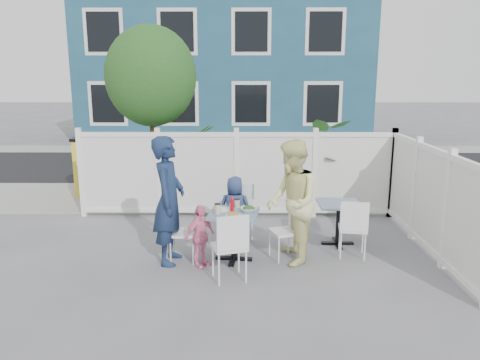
{
  "coord_description": "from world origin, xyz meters",
  "views": [
    {
      "loc": [
        0.23,
        -6.12,
        2.63
      ],
      "look_at": [
        0.18,
        0.66,
        1.1
      ],
      "focal_mm": 35.0,
      "sensor_mm": 36.0,
      "label": 1
    }
  ],
  "objects_px": {
    "chair_left": "(178,227)",
    "man": "(169,200)",
    "chair_back": "(240,209)",
    "woman": "(292,202)",
    "chair_near": "(231,242)",
    "spare_table": "(339,212)",
    "boy": "(235,209)",
    "toddler": "(200,236)",
    "main_table": "(234,223)",
    "chair_right": "(289,226)",
    "utility_cabinet": "(91,168)"
  },
  "relations": [
    {
      "from": "utility_cabinet",
      "to": "chair_back",
      "type": "relative_size",
      "value": 1.33
    },
    {
      "from": "chair_left",
      "to": "man",
      "type": "relative_size",
      "value": 0.48
    },
    {
      "from": "main_table",
      "to": "spare_table",
      "type": "distance_m",
      "value": 1.75
    },
    {
      "from": "boy",
      "to": "chair_right",
      "type": "bearing_deg",
      "value": 145.02
    },
    {
      "from": "main_table",
      "to": "spare_table",
      "type": "height_order",
      "value": "main_table"
    },
    {
      "from": "chair_right",
      "to": "chair_back",
      "type": "bearing_deg",
      "value": 26.27
    },
    {
      "from": "main_table",
      "to": "boy",
      "type": "relative_size",
      "value": 0.72
    },
    {
      "from": "chair_back",
      "to": "chair_near",
      "type": "distance_m",
      "value": 1.5
    },
    {
      "from": "utility_cabinet",
      "to": "boy",
      "type": "height_order",
      "value": "utility_cabinet"
    },
    {
      "from": "spare_table",
      "to": "boy",
      "type": "distance_m",
      "value": 1.63
    },
    {
      "from": "chair_right",
      "to": "man",
      "type": "bearing_deg",
      "value": 75.11
    },
    {
      "from": "chair_back",
      "to": "woman",
      "type": "height_order",
      "value": "woman"
    },
    {
      "from": "chair_near",
      "to": "man",
      "type": "xyz_separation_m",
      "value": [
        -0.88,
        0.66,
        0.37
      ]
    },
    {
      "from": "spare_table",
      "to": "utility_cabinet",
      "type": "bearing_deg",
      "value": 147.54
    },
    {
      "from": "boy",
      "to": "chair_near",
      "type": "bearing_deg",
      "value": 95.02
    },
    {
      "from": "toddler",
      "to": "chair_back",
      "type": "bearing_deg",
      "value": 13.33
    },
    {
      "from": "boy",
      "to": "woman",
      "type": "bearing_deg",
      "value": 140.4
    },
    {
      "from": "main_table",
      "to": "boy",
      "type": "xyz_separation_m",
      "value": [
        0.0,
        0.78,
        -0.02
      ]
    },
    {
      "from": "chair_back",
      "to": "man",
      "type": "xyz_separation_m",
      "value": [
        -0.99,
        -0.84,
        0.37
      ]
    },
    {
      "from": "chair_right",
      "to": "toddler",
      "type": "distance_m",
      "value": 1.3
    },
    {
      "from": "utility_cabinet",
      "to": "chair_left",
      "type": "bearing_deg",
      "value": -62.9
    },
    {
      "from": "chair_right",
      "to": "boy",
      "type": "bearing_deg",
      "value": 28.62
    },
    {
      "from": "utility_cabinet",
      "to": "chair_right",
      "type": "height_order",
      "value": "utility_cabinet"
    },
    {
      "from": "boy",
      "to": "toddler",
      "type": "distance_m",
      "value": 1.13
    },
    {
      "from": "chair_back",
      "to": "main_table",
      "type": "bearing_deg",
      "value": 95.28
    },
    {
      "from": "chair_near",
      "to": "toddler",
      "type": "bearing_deg",
      "value": 115.04
    },
    {
      "from": "utility_cabinet",
      "to": "chair_back",
      "type": "bearing_deg",
      "value": -47.61
    },
    {
      "from": "spare_table",
      "to": "toddler",
      "type": "relative_size",
      "value": 0.77
    },
    {
      "from": "chair_back",
      "to": "woman",
      "type": "relative_size",
      "value": 0.53
    },
    {
      "from": "toddler",
      "to": "chair_left",
      "type": "bearing_deg",
      "value": 100.29
    },
    {
      "from": "utility_cabinet",
      "to": "chair_near",
      "type": "height_order",
      "value": "utility_cabinet"
    },
    {
      "from": "spare_table",
      "to": "chair_left",
      "type": "height_order",
      "value": "chair_left"
    },
    {
      "from": "chair_right",
      "to": "main_table",
      "type": "bearing_deg",
      "value": 76.24
    },
    {
      "from": "man",
      "to": "woman",
      "type": "relative_size",
      "value": 1.03
    },
    {
      "from": "chair_left",
      "to": "boy",
      "type": "height_order",
      "value": "boy"
    },
    {
      "from": "chair_left",
      "to": "man",
      "type": "bearing_deg",
      "value": -70.1
    },
    {
      "from": "chair_back",
      "to": "woman",
      "type": "bearing_deg",
      "value": 143.32
    },
    {
      "from": "spare_table",
      "to": "chair_left",
      "type": "distance_m",
      "value": 2.52
    },
    {
      "from": "utility_cabinet",
      "to": "spare_table",
      "type": "xyz_separation_m",
      "value": [
        4.86,
        -3.09,
        -0.09
      ]
    },
    {
      "from": "spare_table",
      "to": "chair_left",
      "type": "bearing_deg",
      "value": -164.33
    },
    {
      "from": "utility_cabinet",
      "to": "man",
      "type": "bearing_deg",
      "value": -64.32
    },
    {
      "from": "spare_table",
      "to": "chair_back",
      "type": "distance_m",
      "value": 1.55
    },
    {
      "from": "main_table",
      "to": "toddler",
      "type": "height_order",
      "value": "toddler"
    },
    {
      "from": "woman",
      "to": "toddler",
      "type": "relative_size",
      "value": 1.99
    },
    {
      "from": "chair_back",
      "to": "boy",
      "type": "bearing_deg",
      "value": 0.3
    },
    {
      "from": "utility_cabinet",
      "to": "toddler",
      "type": "distance_m",
      "value": 4.85
    },
    {
      "from": "utility_cabinet",
      "to": "woman",
      "type": "xyz_separation_m",
      "value": [
        4.05,
        -3.79,
        0.26
      ]
    },
    {
      "from": "spare_table",
      "to": "chair_near",
      "type": "distance_m",
      "value": 2.15
    },
    {
      "from": "spare_table",
      "to": "chair_back",
      "type": "bearing_deg",
      "value": 175.56
    },
    {
      "from": "chair_left",
      "to": "chair_back",
      "type": "relative_size",
      "value": 0.93
    }
  ]
}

